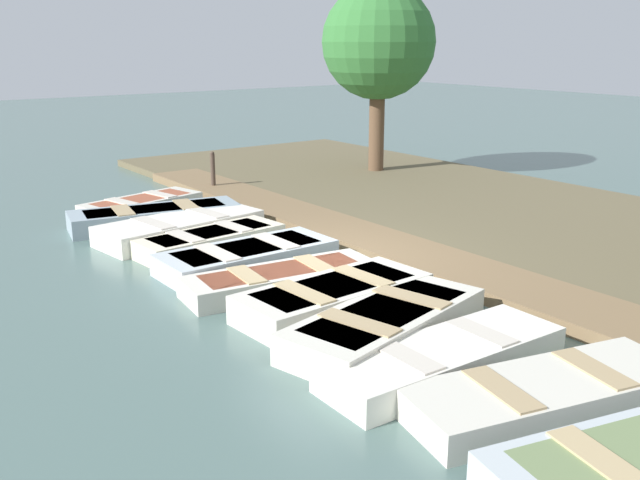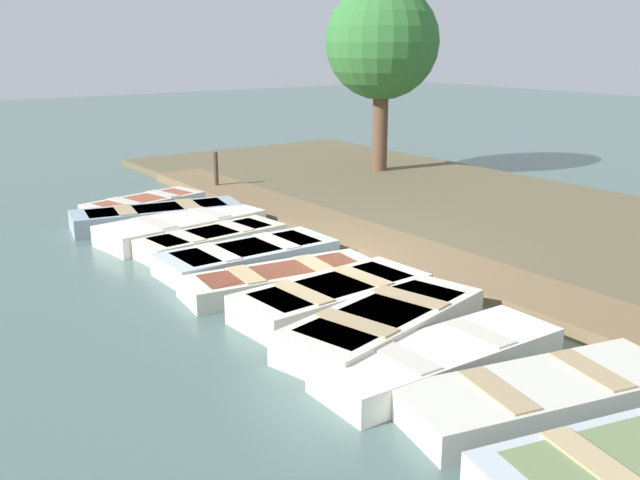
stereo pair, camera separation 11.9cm
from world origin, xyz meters
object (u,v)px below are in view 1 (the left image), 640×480
(rowboat_7, at_px, (386,324))
(mooring_post_near, at_px, (213,172))
(rowboat_1, at_px, (155,216))
(rowboat_8, at_px, (445,357))
(rowboat_9, at_px, (548,393))
(rowboat_3, at_px, (210,240))
(rowboat_6, at_px, (334,297))
(rowboat_0, at_px, (142,205))
(rowboat_4, at_px, (247,257))
(rowboat_5, at_px, (281,279))
(park_tree_far_left, at_px, (378,43))
(rowboat_2, at_px, (181,227))

(rowboat_7, height_order, mooring_post_near, mooring_post_near)
(rowboat_1, height_order, rowboat_8, rowboat_1)
(rowboat_8, distance_m, rowboat_9, 1.28)
(rowboat_1, distance_m, rowboat_3, 2.24)
(rowboat_6, bearing_deg, rowboat_0, -94.78)
(mooring_post_near, bearing_deg, rowboat_7, 74.92)
(rowboat_9, bearing_deg, rowboat_8, -65.34)
(rowboat_4, distance_m, rowboat_5, 1.26)
(rowboat_0, relative_size, rowboat_8, 0.90)
(rowboat_4, height_order, rowboat_9, rowboat_4)
(rowboat_9, relative_size, park_tree_far_left, 0.63)
(rowboat_1, bearing_deg, rowboat_7, 101.08)
(rowboat_3, relative_size, park_tree_far_left, 0.55)
(rowboat_4, bearing_deg, mooring_post_near, -113.41)
(rowboat_0, height_order, rowboat_1, rowboat_1)
(rowboat_1, distance_m, rowboat_8, 8.37)
(rowboat_0, relative_size, rowboat_1, 0.80)
(rowboat_8, relative_size, rowboat_9, 0.95)
(rowboat_5, bearing_deg, rowboat_9, 99.47)
(mooring_post_near, bearing_deg, rowboat_9, 78.65)
(rowboat_1, xyz_separation_m, rowboat_7, (0.00, 7.25, 0.01))
(mooring_post_near, bearing_deg, rowboat_1, 40.96)
(rowboat_6, xyz_separation_m, park_tree_far_left, (-7.32, -7.62, 3.44))
(rowboat_1, xyz_separation_m, rowboat_5, (0.04, 4.84, -0.03))
(rowboat_3, bearing_deg, rowboat_2, -92.54)
(rowboat_8, bearing_deg, rowboat_7, -92.73)
(rowboat_5, relative_size, rowboat_9, 0.95)
(rowboat_7, bearing_deg, rowboat_0, -105.21)
(rowboat_2, distance_m, rowboat_6, 4.95)
(rowboat_8, distance_m, mooring_post_near, 10.91)
(rowboat_3, relative_size, rowboat_7, 0.87)
(rowboat_6, height_order, park_tree_far_left, park_tree_far_left)
(rowboat_3, xyz_separation_m, park_tree_far_left, (-7.28, -3.78, 3.48))
(rowboat_4, height_order, rowboat_5, rowboat_4)
(rowboat_0, height_order, rowboat_3, rowboat_3)
(rowboat_2, height_order, rowboat_3, rowboat_2)
(rowboat_5, distance_m, mooring_post_near, 7.52)
(rowboat_9, bearing_deg, rowboat_5, -74.08)
(rowboat_1, relative_size, rowboat_6, 1.22)
(rowboat_3, xyz_separation_m, rowboat_5, (0.13, 2.60, -0.01))
(rowboat_5, distance_m, rowboat_7, 2.41)
(rowboat_8, height_order, park_tree_far_left, park_tree_far_left)
(rowboat_6, bearing_deg, park_tree_far_left, -137.10)
(rowboat_3, bearing_deg, rowboat_4, 84.44)
(rowboat_0, bearing_deg, rowboat_6, 75.50)
(rowboat_4, height_order, rowboat_6, rowboat_6)
(rowboat_2, distance_m, rowboat_5, 3.71)
(rowboat_9, bearing_deg, rowboat_1, -75.57)
(rowboat_2, height_order, rowboat_4, rowboat_2)
(rowboat_5, xyz_separation_m, mooring_post_near, (-2.58, -7.05, 0.37))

